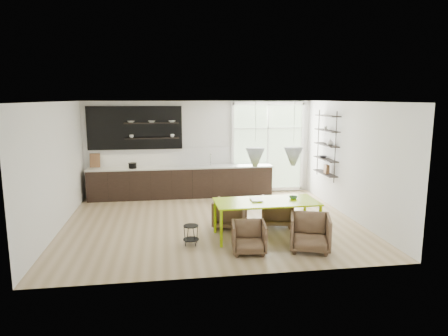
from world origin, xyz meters
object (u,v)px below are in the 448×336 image
(dining_table, at_px, (266,203))
(wire_stool, at_px, (191,232))
(armchair_back_left, at_px, (230,213))
(armchair_back_right, at_px, (277,211))
(armchair_front_left, at_px, (249,237))
(armchair_front_right, at_px, (310,233))

(dining_table, relative_size, wire_stool, 5.37)
(armchair_back_left, distance_m, armchair_back_right, 1.14)
(armchair_back_right, bearing_deg, armchair_front_left, 70.44)
(dining_table, bearing_deg, armchair_front_right, -53.28)
(dining_table, bearing_deg, armchair_back_right, 57.35)
(armchair_back_left, distance_m, armchair_front_left, 1.60)
(dining_table, height_order, wire_stool, dining_table)
(armchair_front_left, bearing_deg, dining_table, 62.64)
(armchair_front_right, bearing_deg, armchair_back_left, 146.81)
(armchair_back_right, distance_m, armchair_front_right, 1.65)
(armchair_back_left, height_order, armchair_front_left, armchair_back_left)
(armchair_back_left, xyz_separation_m, wire_stool, (-0.98, -1.01, -0.07))
(armchair_front_right, relative_size, wire_stool, 1.90)
(armchair_front_right, bearing_deg, dining_table, 145.52)
(armchair_front_left, bearing_deg, armchair_front_right, 3.97)
(armchair_front_left, height_order, wire_stool, armchair_front_left)
(dining_table, bearing_deg, armchair_front_left, -125.00)
(armchair_back_left, xyz_separation_m, armchair_front_right, (1.33, -1.65, 0.02))
(armchair_front_left, xyz_separation_m, wire_stool, (-1.09, 0.58, -0.04))
(wire_stool, bearing_deg, armchair_front_left, -28.01)
(dining_table, bearing_deg, armchair_back_left, 129.40)
(armchair_back_left, distance_m, armchair_front_right, 2.12)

